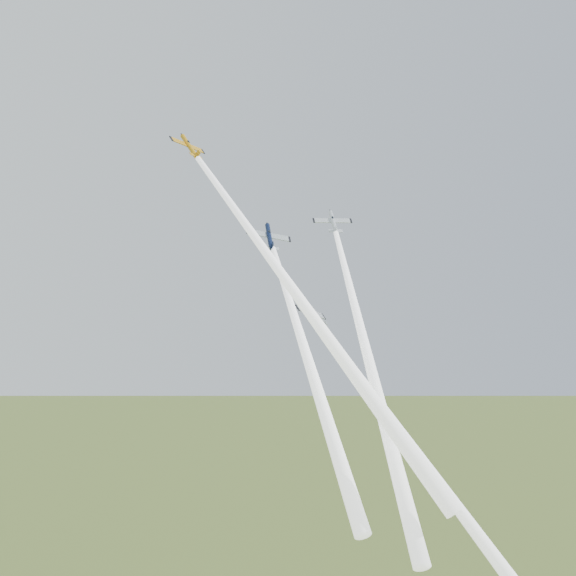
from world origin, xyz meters
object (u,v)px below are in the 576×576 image
object	(u,v)px
plane_navy	(269,236)
plane_silver_low	(313,314)
plane_silver_right	(333,222)
plane_yellow	(189,146)

from	to	relation	value
plane_navy	plane_silver_low	distance (m)	17.44
plane_silver_right	plane_silver_low	size ratio (longest dim) A/B	0.91
plane_navy	plane_silver_low	size ratio (longest dim) A/B	1.04
plane_navy	plane_silver_right	world-z (taller)	plane_silver_right
plane_navy	plane_silver_low	xyz separation A→B (m)	(3.73, -9.28, -14.29)
plane_yellow	plane_silver_low	bearing A→B (deg)	-44.65
plane_silver_right	plane_silver_low	distance (m)	20.65
plane_silver_right	plane_silver_low	world-z (taller)	plane_silver_right
plane_yellow	plane_navy	world-z (taller)	plane_yellow
plane_yellow	plane_silver_low	world-z (taller)	plane_yellow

